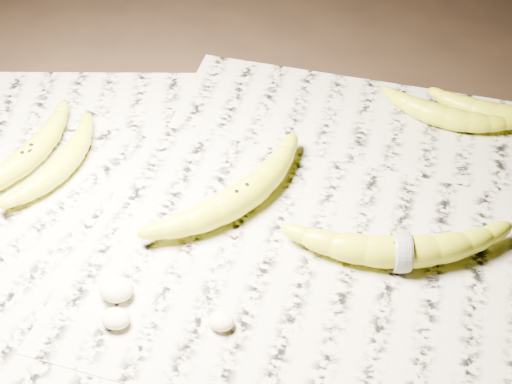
% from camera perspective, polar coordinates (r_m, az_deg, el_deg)
% --- Properties ---
extents(ground, '(3.00, 3.00, 0.00)m').
position_cam_1_polar(ground, '(0.92, -1.66, -2.42)').
color(ground, black).
rests_on(ground, ground).
extents(newspaper_patch, '(0.90, 0.70, 0.01)m').
position_cam_1_polar(newspaper_patch, '(0.92, -2.69, -1.79)').
color(newspaper_patch, '#B6AF9C').
rests_on(newspaper_patch, ground).
extents(banana_left_a, '(0.12, 0.21, 0.03)m').
position_cam_1_polar(banana_left_a, '(1.01, -17.81, 2.83)').
color(banana_left_a, gold).
rests_on(banana_left_a, newspaper_patch).
extents(banana_left_b, '(0.09, 0.18, 0.03)m').
position_cam_1_polar(banana_left_b, '(0.99, -15.14, 2.34)').
color(banana_left_b, gold).
rests_on(banana_left_b, newspaper_patch).
extents(banana_center, '(0.19, 0.22, 0.04)m').
position_cam_1_polar(banana_center, '(0.91, -1.23, -0.32)').
color(banana_center, gold).
rests_on(banana_center, newspaper_patch).
extents(banana_taped, '(0.25, 0.11, 0.04)m').
position_cam_1_polar(banana_taped, '(0.87, 11.54, -4.56)').
color(banana_taped, gold).
rests_on(banana_taped, newspaper_patch).
extents(banana_upper_a, '(0.18, 0.09, 0.03)m').
position_cam_1_polar(banana_upper_a, '(1.07, 14.97, 5.96)').
color(banana_upper_a, gold).
rests_on(banana_upper_a, newspaper_patch).
extents(banana_upper_b, '(0.17, 0.07, 0.03)m').
position_cam_1_polar(banana_upper_b, '(1.09, 18.61, 6.09)').
color(banana_upper_b, gold).
rests_on(banana_upper_b, newspaper_patch).
extents(measuring_tape, '(0.01, 0.05, 0.05)m').
position_cam_1_polar(measuring_tape, '(0.87, 11.54, -4.56)').
color(measuring_tape, white).
rests_on(measuring_tape, newspaper_patch).
extents(flesh_chunk_a, '(0.04, 0.03, 0.02)m').
position_cam_1_polar(flesh_chunk_a, '(0.84, -11.17, -7.50)').
color(flesh_chunk_a, beige).
rests_on(flesh_chunk_a, newspaper_patch).
extents(flesh_chunk_b, '(0.03, 0.03, 0.02)m').
position_cam_1_polar(flesh_chunk_b, '(0.82, -11.19, -9.75)').
color(flesh_chunk_b, beige).
rests_on(flesh_chunk_b, newspaper_patch).
extents(flesh_chunk_c, '(0.03, 0.02, 0.02)m').
position_cam_1_polar(flesh_chunk_c, '(0.80, -2.82, -10.13)').
color(flesh_chunk_c, beige).
rests_on(flesh_chunk_c, newspaper_patch).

